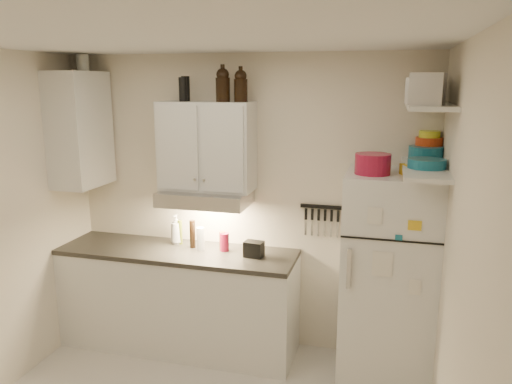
# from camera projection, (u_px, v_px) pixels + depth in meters

# --- Properties ---
(ceiling) EXTENTS (3.20, 3.00, 0.02)m
(ceiling) POSITION_uv_depth(u_px,v_px,m) (169.00, 36.00, 2.74)
(ceiling) COLOR white
(ceiling) RESTS_ON ground
(back_wall) EXTENTS (3.20, 0.02, 2.60)m
(back_wall) POSITION_uv_depth(u_px,v_px,m) (247.00, 203.00, 4.44)
(back_wall) COLOR beige
(back_wall) RESTS_ON ground
(right_wall) EXTENTS (0.02, 3.00, 2.60)m
(right_wall) POSITION_uv_depth(u_px,v_px,m) (462.00, 289.00, 2.61)
(right_wall) COLOR beige
(right_wall) RESTS_ON ground
(base_cabinet) EXTENTS (2.10, 0.60, 0.88)m
(base_cabinet) POSITION_uv_depth(u_px,v_px,m) (179.00, 300.00, 4.48)
(base_cabinet) COLOR silver
(base_cabinet) RESTS_ON floor
(countertop) EXTENTS (2.10, 0.62, 0.04)m
(countertop) POSITION_uv_depth(u_px,v_px,m) (177.00, 252.00, 4.38)
(countertop) COLOR #2C2A26
(countertop) RESTS_ON base_cabinet
(upper_cabinet) EXTENTS (0.80, 0.33, 0.75)m
(upper_cabinet) POSITION_uv_depth(u_px,v_px,m) (207.00, 146.00, 4.24)
(upper_cabinet) COLOR silver
(upper_cabinet) RESTS_ON back_wall
(side_cabinet) EXTENTS (0.33, 0.55, 1.00)m
(side_cabinet) POSITION_uv_depth(u_px,v_px,m) (80.00, 130.00, 4.38)
(side_cabinet) COLOR silver
(side_cabinet) RESTS_ON left_wall
(range_hood) EXTENTS (0.76, 0.46, 0.12)m
(range_hood) POSITION_uv_depth(u_px,v_px,m) (205.00, 198.00, 4.28)
(range_hood) COLOR silver
(range_hood) RESTS_ON back_wall
(fridge) EXTENTS (0.70, 0.68, 1.70)m
(fridge) POSITION_uv_depth(u_px,v_px,m) (388.00, 280.00, 3.89)
(fridge) COLOR silver
(fridge) RESTS_ON floor
(shelf_hi) EXTENTS (0.30, 0.95, 0.03)m
(shelf_hi) POSITION_uv_depth(u_px,v_px,m) (429.00, 106.00, 3.42)
(shelf_hi) COLOR silver
(shelf_hi) RESTS_ON right_wall
(shelf_lo) EXTENTS (0.30, 0.95, 0.03)m
(shelf_lo) POSITION_uv_depth(u_px,v_px,m) (425.00, 169.00, 3.52)
(shelf_lo) COLOR silver
(shelf_lo) RESTS_ON right_wall
(knife_strip) EXTENTS (0.42, 0.02, 0.03)m
(knife_strip) POSITION_uv_depth(u_px,v_px,m) (325.00, 207.00, 4.24)
(knife_strip) COLOR black
(knife_strip) RESTS_ON back_wall
(dutch_oven) EXTENTS (0.31, 0.31, 0.15)m
(dutch_oven) POSITION_uv_depth(u_px,v_px,m) (373.00, 164.00, 3.64)
(dutch_oven) COLOR maroon
(dutch_oven) RESTS_ON fridge
(book_stack) EXTENTS (0.26, 0.28, 0.08)m
(book_stack) POSITION_uv_depth(u_px,v_px,m) (418.00, 171.00, 3.56)
(book_stack) COLOR gold
(book_stack) RESTS_ON fridge
(spice_jar) EXTENTS (0.06, 0.06, 0.09)m
(spice_jar) POSITION_uv_depth(u_px,v_px,m) (408.00, 169.00, 3.62)
(spice_jar) COLOR silver
(spice_jar) RESTS_ON fridge
(stock_pot) EXTENTS (0.34, 0.34, 0.18)m
(stock_pot) POSITION_uv_depth(u_px,v_px,m) (425.00, 89.00, 3.61)
(stock_pot) COLOR silver
(stock_pot) RESTS_ON shelf_hi
(tin_a) EXTENTS (0.21, 0.20, 0.17)m
(tin_a) POSITION_uv_depth(u_px,v_px,m) (421.00, 91.00, 3.39)
(tin_a) COLOR #AAAAAD
(tin_a) RESTS_ON shelf_hi
(tin_b) EXTENTS (0.24, 0.24, 0.20)m
(tin_b) POSITION_uv_depth(u_px,v_px,m) (428.00, 89.00, 3.17)
(tin_b) COLOR #AAAAAD
(tin_b) RESTS_ON shelf_hi
(bowl_teal) EXTENTS (0.26, 0.26, 0.10)m
(bowl_teal) POSITION_uv_depth(u_px,v_px,m) (426.00, 153.00, 3.82)
(bowl_teal) COLOR #16637C
(bowl_teal) RESTS_ON shelf_lo
(bowl_orange) EXTENTS (0.21, 0.21, 0.06)m
(bowl_orange) POSITION_uv_depth(u_px,v_px,m) (429.00, 141.00, 3.87)
(bowl_orange) COLOR #BC3811
(bowl_orange) RESTS_ON bowl_teal
(bowl_yellow) EXTENTS (0.16, 0.16, 0.05)m
(bowl_yellow) POSITION_uv_depth(u_px,v_px,m) (430.00, 134.00, 3.86)
(bowl_yellow) COLOR #C5CF24
(bowl_yellow) RESTS_ON bowl_orange
(plates) EXTENTS (0.32, 0.32, 0.07)m
(plates) POSITION_uv_depth(u_px,v_px,m) (427.00, 164.00, 3.45)
(plates) COLOR #16637C
(plates) RESTS_ON shelf_lo
(growler_a) EXTENTS (0.15, 0.15, 0.28)m
(growler_a) POSITION_uv_depth(u_px,v_px,m) (223.00, 85.00, 4.05)
(growler_a) COLOR black
(growler_a) RESTS_ON upper_cabinet
(growler_b) EXTENTS (0.12, 0.12, 0.26)m
(growler_b) POSITION_uv_depth(u_px,v_px,m) (241.00, 85.00, 4.04)
(growler_b) COLOR black
(growler_b) RESTS_ON upper_cabinet
(thermos_a) EXTENTS (0.08, 0.08, 0.20)m
(thermos_a) POSITION_uv_depth(u_px,v_px,m) (183.00, 89.00, 4.13)
(thermos_a) COLOR black
(thermos_a) RESTS_ON upper_cabinet
(thermos_b) EXTENTS (0.07, 0.07, 0.21)m
(thermos_b) POSITION_uv_depth(u_px,v_px,m) (186.00, 89.00, 4.18)
(thermos_b) COLOR black
(thermos_b) RESTS_ON upper_cabinet
(side_jar) EXTENTS (0.13, 0.13, 0.14)m
(side_jar) POSITION_uv_depth(u_px,v_px,m) (83.00, 63.00, 4.35)
(side_jar) COLOR silver
(side_jar) RESTS_ON side_cabinet
(soap_bottle) EXTENTS (0.12, 0.12, 0.30)m
(soap_bottle) POSITION_uv_depth(u_px,v_px,m) (176.00, 228.00, 4.51)
(soap_bottle) COLOR silver
(soap_bottle) RESTS_ON countertop
(pepper_mill) EXTENTS (0.07, 0.07, 0.17)m
(pepper_mill) POSITION_uv_depth(u_px,v_px,m) (222.00, 241.00, 4.35)
(pepper_mill) COLOR brown
(pepper_mill) RESTS_ON countertop
(oil_bottle) EXTENTS (0.05, 0.05, 0.22)m
(oil_bottle) POSITION_uv_depth(u_px,v_px,m) (180.00, 232.00, 4.51)
(oil_bottle) COLOR #5D691A
(oil_bottle) RESTS_ON countertop
(vinegar_bottle) EXTENTS (0.06, 0.06, 0.25)m
(vinegar_bottle) POSITION_uv_depth(u_px,v_px,m) (193.00, 234.00, 4.41)
(vinegar_bottle) COLOR black
(vinegar_bottle) RESTS_ON countertop
(clear_bottle) EXTENTS (0.07, 0.07, 0.20)m
(clear_bottle) POSITION_uv_depth(u_px,v_px,m) (201.00, 239.00, 4.35)
(clear_bottle) COLOR silver
(clear_bottle) RESTS_ON countertop
(red_jar) EXTENTS (0.09, 0.09, 0.16)m
(red_jar) POSITION_uv_depth(u_px,v_px,m) (225.00, 242.00, 4.33)
(red_jar) COLOR maroon
(red_jar) RESTS_ON countertop
(caddy) EXTENTS (0.17, 0.13, 0.13)m
(caddy) POSITION_uv_depth(u_px,v_px,m) (254.00, 249.00, 4.19)
(caddy) COLOR black
(caddy) RESTS_ON countertop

